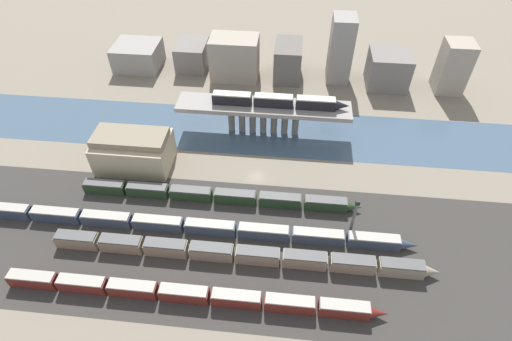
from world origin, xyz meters
TOP-DOWN VIEW (x-y plane):
  - ground_plane at (0.00, 0.00)m, footprint 400.00×400.00m
  - railbed_yard at (0.00, -24.00)m, footprint 280.00×42.00m
  - river_water at (0.00, 20.77)m, footprint 320.00×23.54m
  - bridge at (0.00, 20.77)m, footprint 53.08×9.42m
  - train_on_bridge at (4.57, 20.77)m, footprint 41.08×3.12m
  - train_yard_near at (-10.40, -38.49)m, footprint 82.07×2.81m
  - train_yard_mid at (-1.09, -27.37)m, footprint 89.35×3.13m
  - train_yard_far at (-14.42, -20.41)m, footprint 109.03×2.83m
  - train_yard_outer at (-9.21, -9.70)m, footprint 74.28×2.92m
  - warehouse_building at (-35.41, 1.87)m, footprint 20.77×13.20m
  - signal_tower at (24.95, -17.32)m, footprint 1.00×0.75m
  - city_block_far_left at (-52.03, 57.05)m, footprint 16.91×15.24m
  - city_block_left at (-30.96, 59.23)m, footprint 11.24×14.65m
  - city_block_center at (-13.50, 52.99)m, footprint 17.37×11.43m
  - city_block_right at (6.04, 55.37)m, footprint 9.78×15.68m
  - city_block_far_right at (24.67, 55.75)m, footprint 8.11×10.05m
  - city_block_tall at (42.22, 53.02)m, footprint 14.26×13.29m
  - city_block_low at (63.78, 52.14)m, footprint 9.56×9.58m

SIDE VIEW (x-z plane):
  - ground_plane at x=0.00m, z-range 0.00..0.00m
  - river_water at x=0.00m, z-range 0.00..0.01m
  - railbed_yard at x=0.00m, z-range 0.00..0.01m
  - train_yard_outer at x=-9.21m, z-range -0.03..3.41m
  - train_yard_far at x=-14.42m, z-range -0.03..3.43m
  - train_yard_near at x=-10.40m, z-range -0.03..3.58m
  - train_yard_mid at x=-1.09m, z-range -0.03..3.77m
  - city_block_far_left at x=-52.03m, z-range 0.00..9.10m
  - city_block_left at x=-30.96m, z-range 0.00..9.59m
  - warehouse_building at x=-35.41m, z-range -0.27..10.68m
  - signal_tower at x=24.95m, z-range 0.14..12.14m
  - city_block_tall at x=42.22m, z-range 0.00..12.41m
  - city_block_right at x=6.04m, z-range 0.00..12.87m
  - city_block_center at x=-13.50m, z-range 0.00..15.60m
  - bridge at x=0.00m, z-range 3.04..13.27m
  - city_block_low at x=63.78m, z-range 0.00..18.17m
  - city_block_far_right at x=24.67m, z-range 0.00..23.72m
  - train_on_bridge at x=4.57m, z-range 10.19..13.66m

